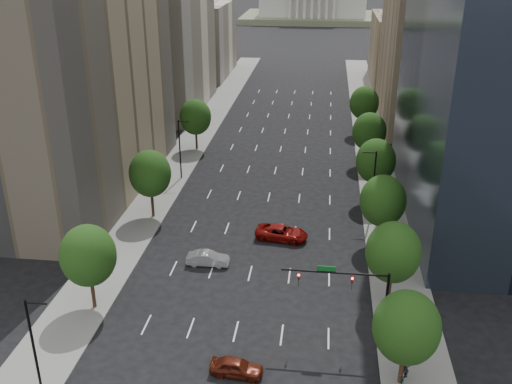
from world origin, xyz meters
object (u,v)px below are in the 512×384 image
at_px(traffic_signal, 358,291).
at_px(capitol, 313,0).
at_px(car_maroon, 236,367).
at_px(car_silver, 208,259).
at_px(car_red_far, 282,233).
at_px(cyclist, 405,374).

xyz_separation_m(traffic_signal, capitol, (-10.53, 219.71, 3.40)).
bearing_deg(car_maroon, capitol, 5.33).
bearing_deg(traffic_signal, car_silver, 143.71).
xyz_separation_m(car_red_far, cyclist, (11.63, -22.96, 0.04)).
bearing_deg(car_red_far, traffic_signal, -148.84).
height_order(capitol, car_red_far, capitol).
height_order(traffic_signal, capitol, capitol).
height_order(capitol, car_silver, capitol).
xyz_separation_m(car_maroon, car_red_far, (1.77, 23.58, 0.11)).
bearing_deg(car_maroon, cyclist, -82.26).
xyz_separation_m(capitol, car_red_far, (2.69, -201.69, -7.73)).
distance_m(car_maroon, car_red_far, 23.65).
bearing_deg(traffic_signal, car_red_far, 113.50).
relative_size(traffic_signal, car_red_far, 1.49).
relative_size(capitol, car_red_far, 9.80).
bearing_deg(car_silver, cyclist, -131.30).
relative_size(car_maroon, cyclist, 1.97).
xyz_separation_m(capitol, cyclist, (14.32, -224.66, -7.68)).
bearing_deg(car_silver, car_maroon, -162.32).
distance_m(car_silver, car_red_far, 10.08).
bearing_deg(capitol, car_maroon, -89.77).
bearing_deg(cyclist, capitol, 115.37).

